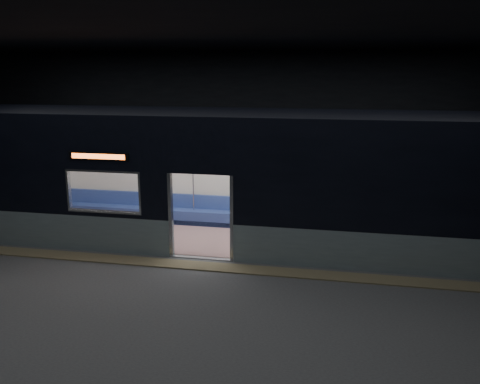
% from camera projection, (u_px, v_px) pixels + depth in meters
% --- Properties ---
extents(station_floor, '(24.00, 14.00, 0.01)m').
position_uv_depth(station_floor, '(189.00, 276.00, 11.06)').
color(station_floor, '#47494C').
rests_on(station_floor, ground).
extents(station_envelope, '(24.00, 14.00, 5.00)m').
position_uv_depth(station_envelope, '(185.00, 106.00, 10.20)').
color(station_envelope, black).
rests_on(station_envelope, station_floor).
extents(tactile_strip, '(22.80, 0.50, 0.03)m').
position_uv_depth(tactile_strip, '(196.00, 266.00, 11.58)').
color(tactile_strip, '#8C7F59').
rests_on(tactile_strip, station_floor).
extents(metro_car, '(18.00, 3.04, 3.35)m').
position_uv_depth(metro_car, '(216.00, 170.00, 13.05)').
color(metro_car, '#85999F').
rests_on(metro_car, station_floor).
extents(passenger, '(0.39, 0.64, 1.28)m').
position_uv_depth(passenger, '(403.00, 211.00, 13.34)').
color(passenger, black).
rests_on(passenger, metro_car).
extents(handbag, '(0.27, 0.25, 0.11)m').
position_uv_depth(handbag, '(402.00, 217.00, 13.18)').
color(handbag, black).
rests_on(handbag, passenger).
extents(transit_map, '(0.98, 0.03, 0.63)m').
position_uv_depth(transit_map, '(403.00, 182.00, 13.47)').
color(transit_map, white).
rests_on(transit_map, metro_car).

